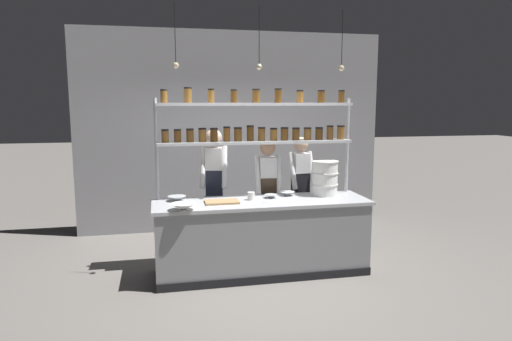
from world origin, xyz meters
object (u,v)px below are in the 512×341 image
Objects in this scene: container_stack at (325,178)px; prep_bowl_near_left at (287,194)px; prep_bowl_center_back at (271,196)px; cutting_board at (222,202)px; chef_center at (268,191)px; serving_cup_front at (251,196)px; prep_bowl_center_front at (177,199)px; chef_left at (214,184)px; chef_right at (300,186)px; spice_shelf_unit at (257,128)px; prep_bowl_near_right at (183,207)px.

prep_bowl_near_left is (-0.48, 0.07, -0.20)m from container_stack.
cutting_board is at bearing -166.82° from prep_bowl_center_back.
chef_center is at bearing 82.03° from prep_bowl_center_back.
prep_bowl_center_back reaches higher than cutting_board.
chef_center reaches higher than serving_cup_front.
container_stack is 1.39m from cutting_board.
serving_cup_front is (0.38, 0.09, 0.04)m from cutting_board.
prep_bowl_near_left is (0.88, 0.24, 0.01)m from cutting_board.
prep_bowl_near_left is 1.40m from prep_bowl_center_front.
container_stack reaches higher than cutting_board.
prep_bowl_center_front is 1.38× the size of prep_bowl_center_back.
container_stack is at bearing 7.36° from cutting_board.
prep_bowl_center_front reaches higher than cutting_board.
prep_bowl_center_front is at bearing -123.25° from chef_left.
chef_center is at bearing -0.72° from chef_left.
serving_cup_front is at bearing -147.85° from chef_right.
spice_shelf_unit is 25.93× the size of serving_cup_front.
prep_bowl_center_front is 2.28× the size of serving_cup_front.
spice_shelf_unit is 1.44× the size of chef_left.
chef_left is at bearing 175.40° from chef_right.
prep_bowl_near_right is at bearing -158.34° from prep_bowl_center_back.
cutting_board is at bearing -145.09° from spice_shelf_unit.
spice_shelf_unit is at bearing 124.24° from prep_bowl_center_back.
chef_center is 0.99× the size of chef_right.
chef_center is 1.45m from prep_bowl_near_right.
chef_left is 0.75m from serving_cup_front.
serving_cup_front is at bearing -8.27° from prep_bowl_center_front.
chef_center is at bearing -165.34° from chef_right.
prep_bowl_near_left reaches higher than prep_bowl_center_back.
spice_shelf_unit reaches higher than chef_center.
prep_bowl_near_left is 0.53m from serving_cup_front.
prep_bowl_center_back is (-0.72, -0.03, -0.20)m from container_stack.
serving_cup_front is (-0.98, -0.09, -0.18)m from container_stack.
chef_center is at bearing 149.20° from container_stack.
chef_right is (1.23, 0.05, -0.09)m from chef_left.
chef_left is at bearing 170.61° from chef_center.
chef_right is (0.53, 0.21, 0.01)m from chef_center.
chef_left is 18.05× the size of serving_cup_front.
spice_shelf_unit is 1.33m from prep_bowl_center_front.
container_stack is (1.36, -0.55, 0.12)m from chef_left.
chef_right is at bearing 17.74° from prep_bowl_center_front.
spice_shelf_unit is 0.99m from chef_left.
chef_center is at bearing 56.06° from serving_cup_front.
chef_right is at bearing 102.24° from container_stack.
prep_bowl_near_right is at bearing -148.22° from cutting_board.
chef_center reaches higher than cutting_board.
prep_bowl_near_right is at bearing -158.55° from prep_bowl_near_left.
chef_left is at bearing 65.23° from prep_bowl_near_right.
prep_bowl_center_back is at bearing -94.46° from chef_center.
spice_shelf_unit is 1.08m from container_stack.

